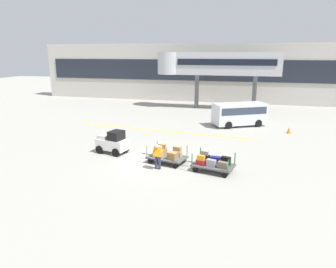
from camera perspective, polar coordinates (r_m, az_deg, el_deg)
The scene contains 10 objects.
ground_plane at distance 18.89m, azimuth -1.68°, elevation -5.53°, with size 120.00×120.00×0.00m, color #9E9B91.
apron_lead_line at distance 26.64m, azimuth -1.04°, elevation 0.60°, with size 16.68×0.20×0.01m, color yellow.
terminal_building at distance 43.32m, azimuth 8.17°, elevation 11.26°, with size 49.70×2.51×7.84m.
jet_bridge at distance 37.23m, azimuth 8.24°, elevation 12.80°, with size 14.45×3.00×6.67m.
baggage_tug at distance 20.93m, azimuth -10.32°, elevation -1.54°, with size 2.29×1.63×1.58m.
baggage_cart_lead at distance 18.82m, azimuth -0.20°, elevation -3.83°, with size 3.09×1.88×1.11m.
baggage_cart_middle at distance 17.74m, azimuth 8.36°, elevation -5.31°, with size 3.09×1.88×1.10m.
baggage_handler at distance 17.69m, azimuth -1.98°, elevation -4.00°, with size 0.41×0.44×1.56m.
shuttle_van at distance 29.05m, azimuth 13.22°, elevation 3.90°, with size 5.12×4.00×2.10m.
safety_cone_near at distance 27.72m, azimuth 21.67°, elevation 0.67°, with size 0.36×0.36×0.55m, color orange.
Camera 1 is at (5.01, -16.97, 6.61)m, focal length 32.60 mm.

